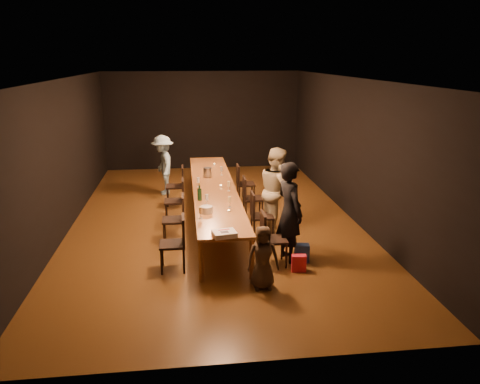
{
  "coord_description": "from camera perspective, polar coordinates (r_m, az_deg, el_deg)",
  "views": [
    {
      "loc": [
        -0.61,
        -9.62,
        3.42
      ],
      "look_at": [
        0.4,
        -1.35,
        1.0
      ],
      "focal_mm": 35.0,
      "sensor_mm": 36.0,
      "label": 1
    }
  ],
  "objects": [
    {
      "name": "chair_right_0",
      "position": [
        7.94,
        4.16,
        -5.71
      ],
      "size": [
        0.42,
        0.42,
        0.93
      ],
      "primitive_type": null,
      "rotation": [
        0.0,
        0.0,
        -1.57
      ],
      "color": "black",
      "rests_on": "ground"
    },
    {
      "name": "champagne_bottle",
      "position": [
        9.01,
        -4.96,
        0.04
      ],
      "size": [
        0.1,
        0.1,
        0.35
      ],
      "primitive_type": null,
      "rotation": [
        0.0,
        0.0,
        0.34
      ],
      "color": "black",
      "rests_on": "table"
    },
    {
      "name": "wineglass_5",
      "position": [
        10.93,
        -2.26,
        2.59
      ],
      "size": [
        0.06,
        0.06,
        0.21
      ],
      "primitive_type": null,
      "color": "silver",
      "rests_on": "table"
    },
    {
      "name": "birthday_cake",
      "position": [
        7.24,
        -1.92,
        -5.11
      ],
      "size": [
        0.4,
        0.34,
        0.08
      ],
      "rotation": [
        0.0,
        0.0,
        0.19
      ],
      "color": "white",
      "rests_on": "table"
    },
    {
      "name": "wineglass_1",
      "position": [
        8.58,
        -1.28,
        -1.23
      ],
      "size": [
        0.06,
        0.06,
        0.21
      ],
      "primitive_type": null,
      "color": "beige",
      "rests_on": "table"
    },
    {
      "name": "tealight_mid",
      "position": [
        9.98,
        -2.34,
        0.74
      ],
      "size": [
        0.05,
        0.05,
        0.03
      ],
      "primitive_type": "cylinder",
      "color": "#B2B7B2",
      "rests_on": "table"
    },
    {
      "name": "child",
      "position": [
        7.14,
        2.81,
        -7.98
      ],
      "size": [
        0.5,
        0.33,
        1.0
      ],
      "primitive_type": "imported",
      "rotation": [
        0.0,
        0.0,
        -0.03
      ],
      "color": "#463727",
      "rests_on": "ground"
    },
    {
      "name": "chair_left_1",
      "position": [
        8.93,
        -8.12,
        -3.31
      ],
      "size": [
        0.42,
        0.42,
        0.93
      ],
      "primitive_type": null,
      "rotation": [
        0.0,
        0.0,
        1.57
      ],
      "color": "black",
      "rests_on": "ground"
    },
    {
      "name": "wineglass_0",
      "position": [
        8.02,
        -4.81,
        -2.53
      ],
      "size": [
        0.06,
        0.06,
        0.21
      ],
      "primitive_type": null,
      "color": "beige",
      "rests_on": "table"
    },
    {
      "name": "wineglass_3",
      "position": [
        9.63,
        -1.38,
        0.72
      ],
      "size": [
        0.06,
        0.06,
        0.21
      ],
      "primitive_type": null,
      "color": "beige",
      "rests_on": "table"
    },
    {
      "name": "chair_left_2",
      "position": [
        10.07,
        -8.02,
        -1.04
      ],
      "size": [
        0.42,
        0.42,
        0.93
      ],
      "primitive_type": null,
      "rotation": [
        0.0,
        0.0,
        1.57
      ],
      "color": "black",
      "rests_on": "ground"
    },
    {
      "name": "chair_right_3",
      "position": [
        11.31,
        0.7,
        1.05
      ],
      "size": [
        0.42,
        0.42,
        0.93
      ],
      "primitive_type": null,
      "rotation": [
        0.0,
        0.0,
        -1.57
      ],
      "color": "black",
      "rests_on": "ground"
    },
    {
      "name": "woman_birthday",
      "position": [
        8.03,
        6.08,
        -2.41
      ],
      "size": [
        0.59,
        0.73,
        1.75
      ],
      "primitive_type": "imported",
      "rotation": [
        0.0,
        0.0,
        1.89
      ],
      "color": "black",
      "rests_on": "ground"
    },
    {
      "name": "man_blue",
      "position": [
        12.09,
        -9.36,
        3.27
      ],
      "size": [
        0.74,
        1.07,
        1.52
      ],
      "primitive_type": "imported",
      "rotation": [
        0.0,
        0.0,
        -1.39
      ],
      "color": "#8BB9D8",
      "rests_on": "ground"
    },
    {
      "name": "tealight_near",
      "position": [
        8.35,
        -1.38,
        -2.35
      ],
      "size": [
        0.05,
        0.05,
        0.03
      ],
      "primitive_type": "cylinder",
      "color": "#B2B7B2",
      "rests_on": "table"
    },
    {
      "name": "gift_bag_red",
      "position": [
        7.86,
        7.18,
        -8.61
      ],
      "size": [
        0.25,
        0.16,
        0.28
      ],
      "primitive_type": "cube",
      "rotation": [
        0.0,
        0.0,
        -0.13
      ],
      "color": "red",
      "rests_on": "ground"
    },
    {
      "name": "ice_bucket",
      "position": [
        10.8,
        -3.97,
        2.42
      ],
      "size": [
        0.25,
        0.25,
        0.22
      ],
      "primitive_type": "cylinder",
      "rotation": [
        0.0,
        0.0,
        -0.38
      ],
      "color": "#B5B5BA",
      "rests_on": "table"
    },
    {
      "name": "gift_bag_blue",
      "position": [
        8.21,
        7.54,
        -7.37
      ],
      "size": [
        0.27,
        0.2,
        0.32
      ],
      "primitive_type": "cube",
      "rotation": [
        0.0,
        0.0,
        -0.15
      ],
      "color": "#264AA8",
      "rests_on": "ground"
    },
    {
      "name": "chair_left_3",
      "position": [
        11.22,
        -7.93,
        0.76
      ],
      "size": [
        0.42,
        0.42,
        0.93
      ],
      "primitive_type": null,
      "rotation": [
        0.0,
        0.0,
        1.57
      ],
      "color": "black",
      "rests_on": "ground"
    },
    {
      "name": "plate_stack",
      "position": [
        8.31,
        -4.11,
        -2.16
      ],
      "size": [
        0.26,
        0.26,
        0.12
      ],
      "primitive_type": "cylinder",
      "rotation": [
        0.0,
        0.0,
        0.21
      ],
      "color": "silver",
      "rests_on": "table"
    },
    {
      "name": "wineglass_2",
      "position": [
        8.73,
        -4.07,
        -0.95
      ],
      "size": [
        0.06,
        0.06,
        0.21
      ],
      "primitive_type": null,
      "color": "silver",
      "rests_on": "table"
    },
    {
      "name": "room_shell",
      "position": [
        9.73,
        -3.33,
        8.23
      ],
      "size": [
        6.04,
        10.04,
        3.02
      ],
      "color": "black",
      "rests_on": "ground"
    },
    {
      "name": "woman_tan",
      "position": [
        9.28,
        4.55,
        0.16
      ],
      "size": [
        0.72,
        0.89,
        1.73
      ],
      "primitive_type": "imported",
      "rotation": [
        0.0,
        0.0,
        1.65
      ],
      "color": "beige",
      "rests_on": "ground"
    },
    {
      "name": "chair_left_0",
      "position": [
        7.81,
        -8.26,
        -6.23
      ],
      "size": [
        0.42,
        0.42,
        0.93
      ],
      "primitive_type": null,
      "rotation": [
        0.0,
        0.0,
        1.57
      ],
      "color": "black",
      "rests_on": "ground"
    },
    {
      "name": "chair_right_1",
      "position": [
        9.04,
        2.72,
        -2.9
      ],
      "size": [
        0.42,
        0.42,
        0.93
      ],
      "primitive_type": null,
      "rotation": [
        0.0,
        0.0,
        -1.57
      ],
      "color": "black",
      "rests_on": "ground"
    },
    {
      "name": "chair_right_2",
      "position": [
        10.17,
        1.6,
        -0.71
      ],
      "size": [
        0.42,
        0.42,
        0.93
      ],
      "primitive_type": null,
      "rotation": [
        0.0,
        0.0,
        -1.57
      ],
      "color": "black",
      "rests_on": "ground"
    },
    {
      "name": "wineglass_4",
      "position": [
        9.96,
        -5.11,
        1.19
      ],
      "size": [
        0.06,
        0.06,
        0.21
      ],
      "primitive_type": null,
      "color": "silver",
      "rests_on": "table"
    },
    {
      "name": "tealight_far",
      "position": [
        12.0,
        -3.15,
        3.38
      ],
      "size": [
        0.05,
        0.05,
        0.03
      ],
      "primitive_type": "cylinder",
      "color": "#B2B7B2",
      "rests_on": "table"
    },
    {
      "name": "table",
      "position": [
        10.02,
        -3.21,
        0.42
      ],
      "size": [
        0.9,
        6.0,
        0.75
      ],
      "color": "brown",
      "rests_on": "ground"
    },
    {
      "name": "ground",
      "position": [
        10.23,
        -3.14,
        -3.37
      ],
      "size": [
        10.0,
        10.0,
        0.0
      ],
      "primitive_type": "plane",
      "color": "#452811",
      "rests_on": "ground"
    }
  ]
}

